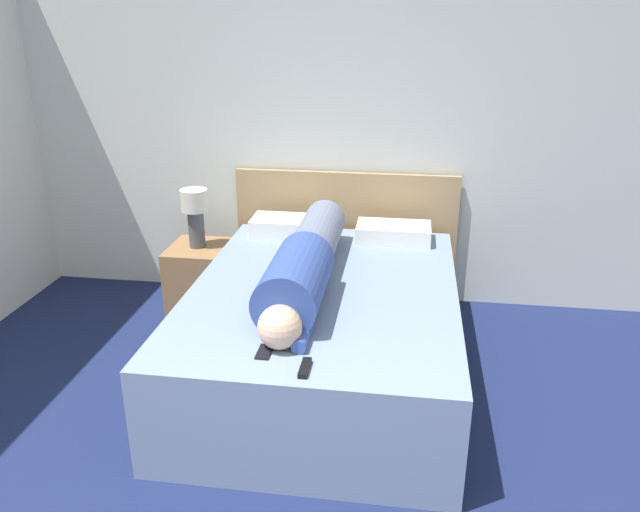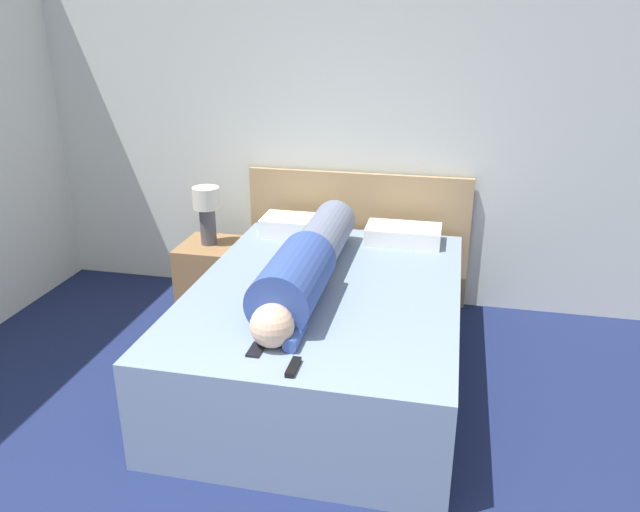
{
  "view_description": "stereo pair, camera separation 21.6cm",
  "coord_description": "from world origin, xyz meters",
  "px_view_note": "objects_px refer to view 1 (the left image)",
  "views": [
    {
      "loc": [
        0.62,
        -0.86,
        2.06
      ],
      "look_at": [
        0.17,
        2.23,
        0.83
      ],
      "focal_mm": 35.0,
      "sensor_mm": 36.0,
      "label": 1
    },
    {
      "loc": [
        0.84,
        -0.82,
        2.06
      ],
      "look_at": [
        0.17,
        2.23,
        0.83
      ],
      "focal_mm": 35.0,
      "sensor_mm": 36.0,
      "label": 2
    }
  ],
  "objects_px": {
    "pillow_second": "(393,233)",
    "pillow_near_headboard": "(290,227)",
    "tv_remote": "(305,368)",
    "cell_phone": "(264,352)",
    "bed": "(324,331)",
    "nightstand": "(200,280)",
    "person_lying": "(305,264)",
    "table_lamp": "(195,211)"
  },
  "relations": [
    {
      "from": "bed",
      "to": "tv_remote",
      "type": "bearing_deg",
      "value": -87.29
    },
    {
      "from": "person_lying",
      "to": "pillow_second",
      "type": "distance_m",
      "value": 0.99
    },
    {
      "from": "tv_remote",
      "to": "pillow_near_headboard",
      "type": "bearing_deg",
      "value": 103.05
    },
    {
      "from": "pillow_second",
      "to": "cell_phone",
      "type": "distance_m",
      "value": 1.71
    },
    {
      "from": "table_lamp",
      "to": "person_lying",
      "type": "relative_size",
      "value": 0.25
    },
    {
      "from": "nightstand",
      "to": "cell_phone",
      "type": "height_order",
      "value": "cell_phone"
    },
    {
      "from": "nightstand",
      "to": "pillow_near_headboard",
      "type": "height_order",
      "value": "pillow_near_headboard"
    },
    {
      "from": "pillow_second",
      "to": "pillow_near_headboard",
      "type": "bearing_deg",
      "value": 180.0
    },
    {
      "from": "pillow_near_headboard",
      "to": "tv_remote",
      "type": "bearing_deg",
      "value": -76.95
    },
    {
      "from": "nightstand",
      "to": "cell_phone",
      "type": "relative_size",
      "value": 3.95
    },
    {
      "from": "bed",
      "to": "cell_phone",
      "type": "xyz_separation_m",
      "value": [
        -0.17,
        -0.79,
        0.3
      ]
    },
    {
      "from": "nightstand",
      "to": "pillow_second",
      "type": "relative_size",
      "value": 1.01
    },
    {
      "from": "pillow_near_headboard",
      "to": "pillow_second",
      "type": "xyz_separation_m",
      "value": [
        0.73,
        0.0,
        -0.01
      ]
    },
    {
      "from": "nightstand",
      "to": "cell_phone",
      "type": "distance_m",
      "value": 1.75
    },
    {
      "from": "pillow_near_headboard",
      "to": "tv_remote",
      "type": "height_order",
      "value": "pillow_near_headboard"
    },
    {
      "from": "person_lying",
      "to": "tv_remote",
      "type": "height_order",
      "value": "person_lying"
    },
    {
      "from": "person_lying",
      "to": "pillow_second",
      "type": "height_order",
      "value": "person_lying"
    },
    {
      "from": "bed",
      "to": "table_lamp",
      "type": "height_order",
      "value": "table_lamp"
    },
    {
      "from": "bed",
      "to": "person_lying",
      "type": "distance_m",
      "value": 0.45
    },
    {
      "from": "bed",
      "to": "tv_remote",
      "type": "relative_size",
      "value": 13.91
    },
    {
      "from": "bed",
      "to": "tv_remote",
      "type": "height_order",
      "value": "tv_remote"
    },
    {
      "from": "person_lying",
      "to": "pillow_near_headboard",
      "type": "bearing_deg",
      "value": 106.42
    },
    {
      "from": "tv_remote",
      "to": "person_lying",
      "type": "bearing_deg",
      "value": 99.63
    },
    {
      "from": "cell_phone",
      "to": "nightstand",
      "type": "bearing_deg",
      "value": 119.1
    },
    {
      "from": "nightstand",
      "to": "table_lamp",
      "type": "xyz_separation_m",
      "value": [
        0.0,
        0.0,
        0.52
      ]
    },
    {
      "from": "pillow_near_headboard",
      "to": "cell_phone",
      "type": "xyz_separation_m",
      "value": [
        0.19,
        -1.63,
        -0.06
      ]
    },
    {
      "from": "pillow_second",
      "to": "cell_phone",
      "type": "height_order",
      "value": "pillow_second"
    },
    {
      "from": "bed",
      "to": "person_lying",
      "type": "relative_size",
      "value": 1.26
    },
    {
      "from": "pillow_second",
      "to": "tv_remote",
      "type": "xyz_separation_m",
      "value": [
        -0.32,
        -1.75,
        -0.05
      ]
    },
    {
      "from": "person_lying",
      "to": "cell_phone",
      "type": "distance_m",
      "value": 0.77
    },
    {
      "from": "person_lying",
      "to": "pillow_second",
      "type": "xyz_separation_m",
      "value": [
        0.47,
        0.87,
        -0.09
      ]
    },
    {
      "from": "pillow_near_headboard",
      "to": "tv_remote",
      "type": "relative_size",
      "value": 3.55
    },
    {
      "from": "bed",
      "to": "cell_phone",
      "type": "height_order",
      "value": "cell_phone"
    },
    {
      "from": "tv_remote",
      "to": "cell_phone",
      "type": "bearing_deg",
      "value": 150.51
    },
    {
      "from": "pillow_near_headboard",
      "to": "cell_phone",
      "type": "relative_size",
      "value": 4.09
    },
    {
      "from": "person_lying",
      "to": "cell_phone",
      "type": "xyz_separation_m",
      "value": [
        -0.06,
        -0.76,
        -0.14
      ]
    },
    {
      "from": "cell_phone",
      "to": "bed",
      "type": "bearing_deg",
      "value": 77.82
    },
    {
      "from": "pillow_second",
      "to": "cell_phone",
      "type": "xyz_separation_m",
      "value": [
        -0.54,
        -1.63,
        -0.05
      ]
    },
    {
      "from": "pillow_second",
      "to": "cell_phone",
      "type": "bearing_deg",
      "value": -108.23
    },
    {
      "from": "person_lying",
      "to": "tv_remote",
      "type": "distance_m",
      "value": 0.9
    },
    {
      "from": "pillow_second",
      "to": "tv_remote",
      "type": "relative_size",
      "value": 3.37
    },
    {
      "from": "table_lamp",
      "to": "tv_remote",
      "type": "bearing_deg",
      "value": -57.12
    }
  ]
}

